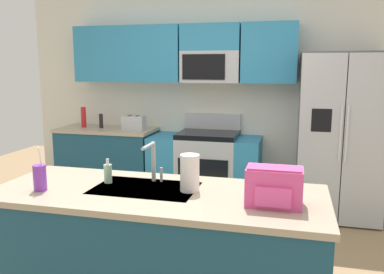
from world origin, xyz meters
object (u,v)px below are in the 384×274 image
at_px(sink_faucet, 152,159).
at_px(paper_towel_roll, 190,173).
at_px(toaster, 134,123).
at_px(range_oven, 205,168).
at_px(soap_dispenser, 108,173).
at_px(pepper_mill, 101,121).
at_px(bottle_red, 84,117).
at_px(refrigerator, 339,136).
at_px(drink_cup_purple, 40,178).
at_px(backpack, 274,186).

xyz_separation_m(sink_faucet, paper_towel_roll, (0.30, -0.13, -0.05)).
bearing_deg(toaster, range_oven, 3.27).
xyz_separation_m(soap_dispenser, paper_towel_roll, (0.59, -0.04, 0.05)).
distance_m(range_oven, soap_dispenser, 2.36).
distance_m(range_oven, toaster, 1.07).
distance_m(pepper_mill, soap_dispenser, 2.60).
bearing_deg(paper_towel_roll, toaster, 120.33).
bearing_deg(sink_faucet, paper_towel_roll, -23.35).
relative_size(bottle_red, paper_towel_roll, 1.12).
distance_m(refrigerator, bottle_red, 3.20).
distance_m(drink_cup_purple, soap_dispenser, 0.44).
distance_m(toaster, pepper_mill, 0.48).
height_order(sink_faucet, paper_towel_roll, sink_faucet).
bearing_deg(sink_faucet, drink_cup_purple, -150.77).
xyz_separation_m(pepper_mill, soap_dispenser, (1.22, -2.29, -0.02)).
xyz_separation_m(toaster, paper_towel_roll, (1.33, -2.28, 0.03)).
relative_size(pepper_mill, paper_towel_roll, 0.77).
relative_size(paper_towel_roll, backpack, 0.75).
height_order(soap_dispenser, paper_towel_roll, paper_towel_roll).
height_order(bottle_red, paper_towel_roll, bottle_red).
xyz_separation_m(bottle_red, sink_faucet, (1.76, -2.19, 0.03)).
relative_size(toaster, sink_faucet, 0.99).
bearing_deg(toaster, paper_towel_roll, -59.67).
xyz_separation_m(pepper_mill, backpack, (2.35, -2.47, 0.02)).
xyz_separation_m(range_oven, backpack, (0.95, -2.47, 0.57)).
relative_size(pepper_mill, bottle_red, 0.69).
bearing_deg(bottle_red, backpack, -43.42).
distance_m(toaster, drink_cup_purple, 2.54).
relative_size(range_oven, toaster, 4.86).
height_order(range_oven, soap_dispenser, range_oven).
height_order(range_oven, pepper_mill, range_oven).
distance_m(refrigerator, pepper_mill, 2.95).
xyz_separation_m(range_oven, refrigerator, (1.55, -0.07, 0.48)).
bearing_deg(drink_cup_purple, paper_towel_roll, 13.65).
relative_size(soap_dispenser, backpack, 0.53).
height_order(range_oven, bottle_red, bottle_red).
height_order(bottle_red, drink_cup_purple, drink_cup_purple).
bearing_deg(backpack, toaster, 127.74).
relative_size(toaster, bottle_red, 1.04).
bearing_deg(sink_faucet, backpack, -17.86).
distance_m(sink_faucet, soap_dispenser, 0.32).
height_order(refrigerator, backpack, refrigerator).
bearing_deg(soap_dispenser, paper_towel_roll, -3.51).
bearing_deg(range_oven, refrigerator, -2.66).
height_order(bottle_red, sink_faucet, sink_faucet).
relative_size(refrigerator, bottle_red, 6.86).
relative_size(range_oven, backpack, 4.25).
bearing_deg(drink_cup_purple, range_oven, 78.30).
height_order(toaster, backpack, backpack).
bearing_deg(pepper_mill, range_oven, 0.10).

